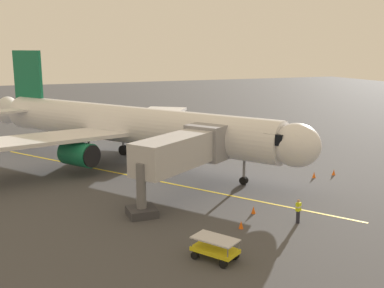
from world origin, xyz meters
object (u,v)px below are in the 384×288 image
(ground_crew_marshaller, at_px, (298,211))
(safety_cone_nose_right, at_px, (314,175))
(tug_starboard_side, at_px, (149,125))
(safety_cone_nose_left, at_px, (253,210))
(baggage_cart_portside, at_px, (215,248))
(airplane, at_px, (125,125))
(tug_near_nose, at_px, (303,140))
(safety_cone_wing_starboard, at_px, (241,225))
(jet_bridge, at_px, (186,150))
(safety_cone_wing_port, at_px, (334,172))

(ground_crew_marshaller, relative_size, safety_cone_nose_right, 3.11)
(tug_starboard_side, height_order, safety_cone_nose_left, tug_starboard_side)
(baggage_cart_portside, height_order, safety_cone_nose_right, baggage_cart_portside)
(airplane, distance_m, safety_cone_nose_left, 19.15)
(baggage_cart_portside, distance_m, safety_cone_nose_right, 19.53)
(tug_near_nose, bearing_deg, tug_starboard_side, -51.11)
(safety_cone_nose_right, bearing_deg, baggage_cart_portside, 37.79)
(ground_crew_marshaller, relative_size, tug_starboard_side, 0.64)
(airplane, height_order, tug_starboard_side, airplane)
(safety_cone_nose_left, distance_m, safety_cone_wing_starboard, 3.10)
(ground_crew_marshaller, distance_m, baggage_cart_portside, 8.14)
(jet_bridge, bearing_deg, baggage_cart_portside, 77.49)
(tug_near_nose, height_order, safety_cone_nose_right, tug_near_nose)
(safety_cone_wing_port, xyz_separation_m, safety_cone_wing_starboard, (14.26, 8.56, 0.00))
(airplane, xyz_separation_m, baggage_cart_portside, (0.49, 23.78, -3.35))
(safety_cone_nose_right, bearing_deg, tug_near_nose, -120.25)
(tug_near_nose, height_order, safety_cone_nose_left, tug_near_nose)
(safety_cone_nose_right, bearing_deg, jet_bridge, 2.27)
(jet_bridge, distance_m, baggage_cart_portside, 12.14)
(ground_crew_marshaller, relative_size, safety_cone_wing_starboard, 3.11)
(baggage_cart_portside, bearing_deg, safety_cone_wing_port, -145.79)
(jet_bridge, bearing_deg, safety_cone_nose_right, -177.73)
(safety_cone_wing_port, bearing_deg, airplane, -34.20)
(ground_crew_marshaller, relative_size, safety_cone_wing_port, 3.11)
(jet_bridge, xyz_separation_m, safety_cone_nose_right, (-12.89, -0.51, -3.49))
(jet_bridge, distance_m, ground_crew_marshaller, 10.29)
(jet_bridge, relative_size, baggage_cart_portside, 3.55)
(ground_crew_marshaller, distance_m, safety_cone_nose_left, 3.43)
(tug_starboard_side, height_order, safety_cone_nose_right, tug_starboard_side)
(ground_crew_marshaller, distance_m, tug_near_nose, 26.00)
(baggage_cart_portside, xyz_separation_m, safety_cone_nose_right, (-15.43, -11.97, -0.38))
(safety_cone_nose_right, relative_size, safety_cone_wing_port, 1.00)
(baggage_cart_portside, distance_m, safety_cone_nose_left, 8.04)
(ground_crew_marshaller, height_order, safety_cone_nose_right, ground_crew_marshaller)
(safety_cone_wing_starboard, bearing_deg, safety_cone_nose_right, -144.69)
(airplane, relative_size, safety_cone_wing_starboard, 63.95)
(baggage_cart_portside, bearing_deg, safety_cone_wing_starboard, -134.82)
(jet_bridge, xyz_separation_m, safety_cone_nose_left, (-3.10, 5.74, -3.49))
(tug_near_nose, bearing_deg, jet_bridge, 32.46)
(jet_bridge, relative_size, safety_cone_nose_left, 18.99)
(jet_bridge, bearing_deg, safety_cone_nose_left, 118.36)
(baggage_cart_portside, bearing_deg, airplane, -91.17)
(airplane, relative_size, safety_cone_wing_port, 63.95)
(ground_crew_marshaller, height_order, safety_cone_wing_starboard, ground_crew_marshaller)
(airplane, xyz_separation_m, ground_crew_marshaller, (-7.09, 20.82, -3.12))
(tug_starboard_side, relative_size, safety_cone_wing_starboard, 4.87)
(ground_crew_marshaller, relative_size, safety_cone_nose_left, 3.11)
(ground_crew_marshaller, xyz_separation_m, safety_cone_wing_port, (-10.16, -9.10, -0.61))
(baggage_cart_portside, bearing_deg, safety_cone_nose_left, -134.58)
(jet_bridge, height_order, tug_near_nose, jet_bridge)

